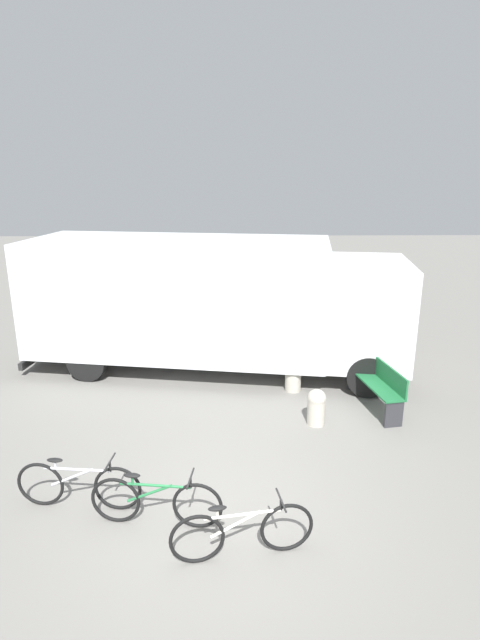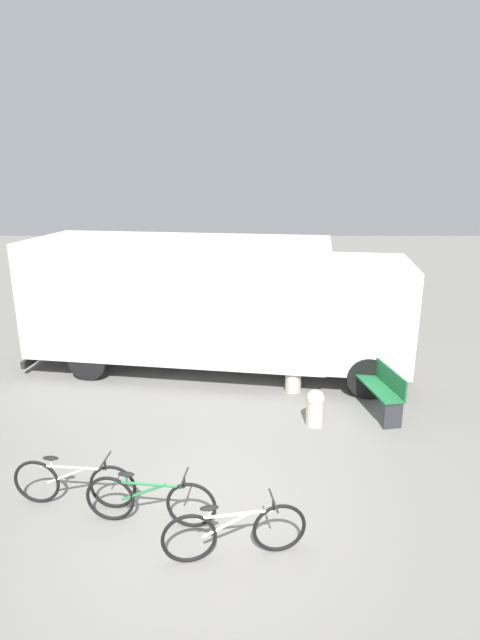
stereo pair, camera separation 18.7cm
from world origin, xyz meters
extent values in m
plane|color=slate|center=(0.00, 0.00, 0.00)|extent=(60.00, 60.00, 0.00)
cube|color=silver|center=(-0.91, 5.56, 1.70)|extent=(6.94, 3.54, 2.53)
cube|color=silver|center=(3.20, 4.91, 1.51)|extent=(2.05, 2.68, 2.15)
cube|color=black|center=(-4.23, 6.08, 0.24)|extent=(0.47, 2.40, 0.16)
cylinder|color=black|center=(3.38, 6.01, 0.43)|extent=(0.89, 0.41, 0.86)
cylinder|color=black|center=(3.03, 3.81, 0.43)|extent=(0.89, 0.41, 0.86)
cylinder|color=black|center=(-2.53, 6.94, 0.43)|extent=(0.89, 0.41, 0.86)
cylinder|color=black|center=(-2.88, 4.74, 0.43)|extent=(0.89, 0.41, 0.86)
cube|color=#1E6638|center=(3.02, 3.33, 0.51)|extent=(0.70, 1.81, 0.03)
cube|color=#1E6638|center=(3.20, 3.36, 0.70)|extent=(0.34, 1.75, 0.40)
cube|color=#2D2D33|center=(3.16, 2.51, 0.25)|extent=(0.34, 0.11, 0.49)
cube|color=#2D2D33|center=(2.88, 4.15, 0.25)|extent=(0.34, 0.11, 0.49)
torus|color=black|center=(-2.35, 0.43, 0.33)|extent=(0.66, 0.11, 0.66)
torus|color=black|center=(-1.28, 0.32, 0.33)|extent=(0.66, 0.11, 0.66)
cylinder|color=silver|center=(-1.81, 0.37, 0.59)|extent=(0.91, 0.13, 0.04)
cylinder|color=silver|center=(-1.89, 0.38, 0.47)|extent=(0.61, 0.10, 0.31)
cylinder|color=silver|center=(-2.10, 0.41, 0.64)|extent=(0.03, 0.03, 0.11)
ellipsoid|color=black|center=(-2.10, 0.41, 0.71)|extent=(0.23, 0.11, 0.05)
cylinder|color=black|center=(-1.36, 0.33, 0.66)|extent=(0.03, 0.03, 0.14)
cylinder|color=black|center=(-1.36, 0.33, 0.72)|extent=(0.07, 0.44, 0.02)
torus|color=black|center=(-1.25, 0.07, 0.33)|extent=(0.66, 0.12, 0.66)
torus|color=black|center=(-0.18, -0.07, 0.33)|extent=(0.66, 0.12, 0.66)
cylinder|color=#26723F|center=(-0.71, 0.00, 0.59)|extent=(0.91, 0.15, 0.04)
cylinder|color=#26723F|center=(-0.79, 0.01, 0.47)|extent=(0.61, 0.11, 0.31)
cylinder|color=#26723F|center=(-1.01, 0.04, 0.64)|extent=(0.03, 0.03, 0.11)
ellipsoid|color=black|center=(-1.01, 0.04, 0.71)|extent=(0.23, 0.12, 0.05)
cylinder|color=black|center=(-0.26, -0.06, 0.66)|extent=(0.03, 0.03, 0.14)
cylinder|color=black|center=(-0.26, -0.06, 0.72)|extent=(0.08, 0.44, 0.02)
torus|color=black|center=(-0.15, -0.67, 0.33)|extent=(0.65, 0.15, 0.66)
torus|color=black|center=(0.91, -0.49, 0.33)|extent=(0.65, 0.15, 0.66)
cylinder|color=silver|center=(0.38, -0.58, 0.59)|extent=(0.91, 0.18, 0.04)
cylinder|color=silver|center=(0.30, -0.59, 0.47)|extent=(0.60, 0.13, 0.31)
cylinder|color=silver|center=(0.09, -0.63, 0.64)|extent=(0.03, 0.03, 0.11)
ellipsoid|color=black|center=(0.09, -0.63, 0.71)|extent=(0.23, 0.12, 0.05)
cylinder|color=black|center=(0.83, -0.50, 0.66)|extent=(0.03, 0.03, 0.14)
cylinder|color=black|center=(0.83, -0.50, 0.72)|extent=(0.10, 0.44, 0.02)
cylinder|color=#B2AD9E|center=(1.79, 2.64, 0.25)|extent=(0.32, 0.32, 0.51)
sphere|color=#B2AD9E|center=(1.79, 2.64, 0.51)|extent=(0.34, 0.34, 0.34)
cylinder|color=#B2AD9E|center=(1.55, 4.10, 0.25)|extent=(0.33, 0.33, 0.51)
sphere|color=#B2AD9E|center=(1.55, 4.10, 0.51)|extent=(0.35, 0.35, 0.35)
camera|label=1|loc=(0.26, -5.47, 4.42)|focal=28.00mm
camera|label=2|loc=(0.44, -5.47, 4.42)|focal=28.00mm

